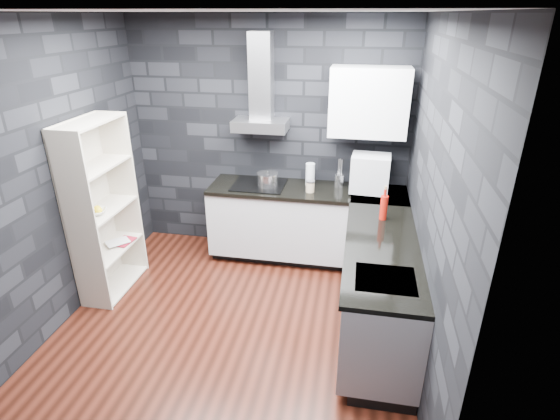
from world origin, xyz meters
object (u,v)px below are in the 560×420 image
(utensil_crock, at_px, (339,180))
(appliance_garage, at_px, (370,173))
(bookshelf, at_px, (104,210))
(storage_jar, at_px, (310,187))
(fruit_bowl, at_px, (96,212))
(pot, at_px, (268,180))
(glass_vase, at_px, (310,174))
(red_bottle, at_px, (384,208))

(utensil_crock, xyz_separation_m, appliance_garage, (0.33, -0.14, 0.16))
(utensil_crock, distance_m, bookshelf, 2.51)
(storage_jar, xyz_separation_m, appliance_garage, (0.63, 0.08, 0.17))
(appliance_garage, height_order, bookshelf, bookshelf)
(utensil_crock, bearing_deg, fruit_bowl, -151.84)
(pot, relative_size, storage_jar, 1.99)
(glass_vase, bearing_deg, utensil_crock, 3.87)
(bookshelf, distance_m, fruit_bowl, 0.13)
(glass_vase, height_order, storage_jar, glass_vase)
(pot, relative_size, glass_vase, 0.89)
(glass_vase, xyz_separation_m, utensil_crock, (0.33, 0.02, -0.06))
(glass_vase, xyz_separation_m, red_bottle, (0.79, -0.77, -0.01))
(storage_jar, distance_m, fruit_bowl, 2.20)
(glass_vase, height_order, appliance_garage, appliance_garage)
(appliance_garage, height_order, red_bottle, appliance_garage)
(appliance_garage, xyz_separation_m, fruit_bowl, (-2.59, -1.07, -0.19))
(glass_vase, relative_size, fruit_bowl, 1.32)
(glass_vase, height_order, fruit_bowl, glass_vase)
(bookshelf, bearing_deg, fruit_bowl, -75.69)
(utensil_crock, bearing_deg, glass_vase, -176.13)
(fruit_bowl, bearing_deg, glass_vase, 31.55)
(storage_jar, height_order, bookshelf, bookshelf)
(glass_vase, bearing_deg, bookshelf, -151.21)
(glass_vase, distance_m, red_bottle, 1.10)
(glass_vase, distance_m, storage_jar, 0.22)
(storage_jar, relative_size, appliance_garage, 0.29)
(red_bottle, bearing_deg, pot, 153.22)
(glass_vase, xyz_separation_m, appliance_garage, (0.66, -0.12, 0.10))
(fruit_bowl, bearing_deg, appliance_garage, 22.37)
(pot, xyz_separation_m, storage_jar, (0.49, -0.07, -0.02))
(pot, distance_m, bookshelf, 1.74)
(pot, xyz_separation_m, appliance_garage, (1.12, 0.02, 0.15))
(utensil_crock, bearing_deg, red_bottle, -59.81)
(red_bottle, bearing_deg, appliance_garage, 101.63)
(glass_vase, distance_m, fruit_bowl, 2.28)
(glass_vase, distance_m, bookshelf, 2.21)
(red_bottle, bearing_deg, fruit_bowl, -171.31)
(pot, height_order, appliance_garage, appliance_garage)
(appliance_garage, bearing_deg, red_bottle, -75.06)
(storage_jar, relative_size, red_bottle, 0.48)
(utensil_crock, bearing_deg, pot, -168.26)
(glass_vase, bearing_deg, pot, -162.93)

